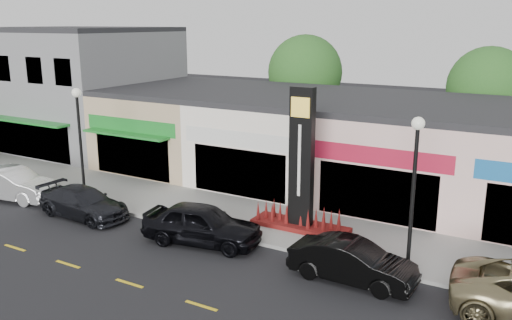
# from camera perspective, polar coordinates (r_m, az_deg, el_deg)

# --- Properties ---
(ground) EXTENTS (120.00, 120.00, 0.00)m
(ground) POSITION_cam_1_polar(r_m,az_deg,el_deg) (21.45, -7.66, -9.58)
(ground) COLOR black
(ground) RESTS_ON ground
(sidewalk) EXTENTS (52.00, 4.30, 0.15)m
(sidewalk) POSITION_cam_1_polar(r_m,az_deg,el_deg) (24.74, -1.51, -5.95)
(sidewalk) COLOR gray
(sidewalk) RESTS_ON ground
(curb) EXTENTS (52.00, 0.20, 0.15)m
(curb) POSITION_cam_1_polar(r_m,az_deg,el_deg) (22.98, -4.46, -7.62)
(curb) COLOR gray
(curb) RESTS_ON ground
(building_grey_2story) EXTENTS (12.00, 10.95, 8.30)m
(building_grey_2story) POSITION_cam_1_polar(r_m,az_deg,el_deg) (40.65, -18.34, 7.26)
(building_grey_2story) COLOR slate
(building_grey_2story) RESTS_ON ground
(shop_beige) EXTENTS (7.00, 10.85, 4.80)m
(shop_beige) POSITION_cam_1_polar(r_m,az_deg,el_deg) (34.47, -7.46, 3.77)
(shop_beige) COLOR tan
(shop_beige) RESTS_ON ground
(shop_cream) EXTENTS (7.00, 10.01, 4.80)m
(shop_cream) POSITION_cam_1_polar(r_m,az_deg,el_deg) (30.80, 2.99, 2.61)
(shop_cream) COLOR white
(shop_cream) RESTS_ON ground
(shop_pink_w) EXTENTS (7.00, 10.01, 4.80)m
(shop_pink_w) POSITION_cam_1_polar(r_m,az_deg,el_deg) (28.40, 15.68, 1.08)
(shop_pink_w) COLOR beige
(shop_pink_w) RESTS_ON ground
(tree_rear_west) EXTENTS (5.20, 5.20, 7.83)m
(tree_rear_west) POSITION_cam_1_polar(r_m,az_deg,el_deg) (38.63, 5.19, 9.19)
(tree_rear_west) COLOR #382619
(tree_rear_west) RESTS_ON ground
(tree_rear_mid) EXTENTS (4.80, 4.80, 7.29)m
(tree_rear_mid) POSITION_cam_1_polar(r_m,az_deg,el_deg) (35.37, 23.23, 7.08)
(tree_rear_mid) COLOR #382619
(tree_rear_mid) RESTS_ON ground
(lamp_west_near) EXTENTS (0.44, 0.44, 5.47)m
(lamp_west_near) POSITION_cam_1_polar(r_m,az_deg,el_deg) (27.45, -18.07, 2.77)
(lamp_west_near) COLOR black
(lamp_west_near) RESTS_ON sidewalk
(lamp_east_near) EXTENTS (0.44, 0.44, 5.47)m
(lamp_east_near) POSITION_cam_1_polar(r_m,az_deg,el_deg) (19.11, 16.30, -1.96)
(lamp_east_near) COLOR black
(lamp_east_near) RESTS_ON sidewalk
(pylon_sign) EXTENTS (4.20, 1.30, 6.00)m
(pylon_sign) POSITION_cam_1_polar(r_m,az_deg,el_deg) (22.57, 4.77, -2.12)
(pylon_sign) COLOR #611210
(pylon_sign) RESTS_ON sidewalk
(car_white_van) EXTENTS (2.42, 5.01, 1.58)m
(car_white_van) POSITION_cam_1_polar(r_m,az_deg,el_deg) (29.68, -24.28, -2.32)
(car_white_van) COLOR white
(car_white_van) RESTS_ON ground
(car_dark_sedan) EXTENTS (2.09, 4.74, 1.35)m
(car_dark_sedan) POSITION_cam_1_polar(r_m,az_deg,el_deg) (25.89, -17.69, -4.30)
(car_dark_sedan) COLOR black
(car_dark_sedan) RESTS_ON ground
(car_black_sedan) EXTENTS (2.70, 5.09, 1.65)m
(car_black_sedan) POSITION_cam_1_polar(r_m,az_deg,el_deg) (21.86, -5.70, -6.71)
(car_black_sedan) COLOR black
(car_black_sedan) RESTS_ON ground
(car_black_conv) EXTENTS (1.62, 4.38, 1.43)m
(car_black_conv) POSITION_cam_1_polar(r_m,az_deg,el_deg) (19.06, 10.12, -10.50)
(car_black_conv) COLOR black
(car_black_conv) RESTS_ON ground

